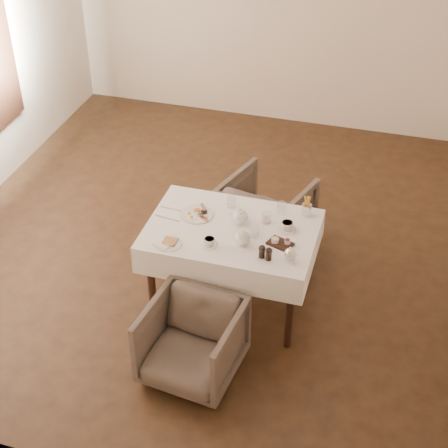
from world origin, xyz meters
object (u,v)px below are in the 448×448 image
table (232,241)px  armchair_near (192,342)px  armchair_far (266,213)px  teapot_centre (240,216)px  breakfast_plate (197,214)px

table → armchair_near: size_ratio=1.94×
armchair_far → table: bearing=102.7°
armchair_far → teapot_centre: 0.93m
breakfast_plate → teapot_centre: (0.35, -0.01, 0.06)m
armchair_far → teapot_centre: bearing=105.3°
armchair_near → table: bearing=92.3°
table → breakfast_plate: breakfast_plate is taller
armchair_far → teapot_centre: (-0.03, -0.78, 0.50)m
table → teapot_centre: bearing=64.6°
armchair_near → armchair_far: armchair_far is taller
breakfast_plate → teapot_centre: teapot_centre is taller
table → armchair_far: 0.93m
armchair_near → teapot_centre: teapot_centre is taller
armchair_far → breakfast_plate: size_ratio=2.73×
table → armchair_far: size_ratio=1.81×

